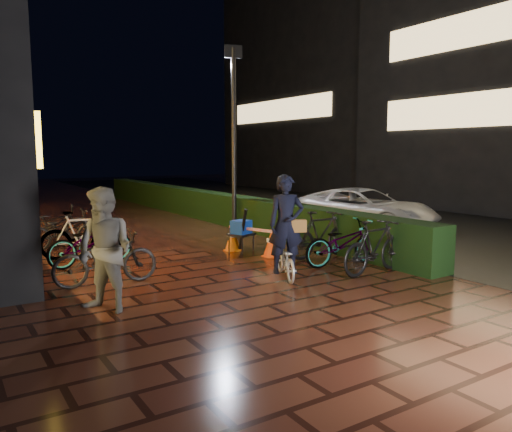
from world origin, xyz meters
TOP-DOWN VIEW (x-y plane):
  - ground at (0.00, 0.00)m, footprint 80.00×80.00m
  - asphalt_road at (9.00, 5.00)m, footprint 11.00×60.00m
  - hedge at (3.30, 8.00)m, footprint 0.70×20.00m
  - bystander_person at (-2.79, -0.59)m, footprint 1.11×1.17m
  - van at (6.30, 3.19)m, footprint 3.32×5.03m
  - far_buildings at (17.23, 9.61)m, footprint 9.08×31.00m
  - lamp_post_hedge at (2.77, 5.14)m, footprint 0.53×0.23m
  - lamp_post_sf at (-3.13, 8.60)m, footprint 0.49×0.24m
  - cyclist at (0.67, -0.43)m, footprint 0.98×1.47m
  - traffic_barrier at (1.39, 1.94)m, footprint 0.85×1.52m
  - cart_assembly at (1.27, 2.22)m, footprint 0.73×0.79m
  - parked_bikes_storefront at (-2.25, 3.66)m, footprint 2.12×6.11m
  - parked_bikes_hedge at (2.41, -0.20)m, footprint 1.98×2.35m

SIDE VIEW (x-z plane):
  - ground at x=0.00m, z-range 0.00..0.00m
  - asphalt_road at x=9.00m, z-range 0.00..0.01m
  - traffic_barrier at x=1.39m, z-range 0.00..0.62m
  - hedge at x=3.30m, z-range 0.00..1.00m
  - parked_bikes_storefront at x=-2.25m, z-range -0.04..1.05m
  - parked_bikes_hedge at x=2.41m, z-range -0.02..1.07m
  - cart_assembly at x=1.27m, z-range 0.01..1.12m
  - van at x=6.30m, z-range 0.01..1.29m
  - cyclist at x=0.67m, z-range -0.26..1.74m
  - bystander_person at x=-2.79m, z-range 0.00..1.90m
  - lamp_post_sf at x=-3.13m, z-range 0.26..5.47m
  - lamp_post_hedge at x=2.77m, z-range 0.28..5.81m
  - far_buildings at x=17.23m, z-range -0.53..13.47m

